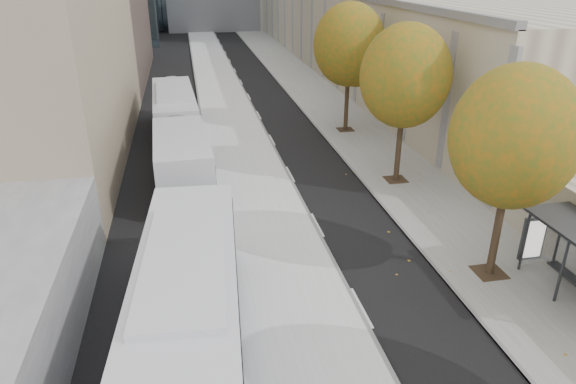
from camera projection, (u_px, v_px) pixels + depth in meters
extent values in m
cube|color=silver|center=(230.00, 119.00, 37.20)|extent=(4.25, 150.00, 0.15)
cube|color=gray|center=(336.00, 114.00, 38.63)|extent=(4.75, 150.00, 0.08)
cube|color=gray|center=(361.00, 19.00, 64.99)|extent=(18.00, 92.00, 8.00)
cylinder|color=black|center=(496.00, 234.00, 18.15)|extent=(0.28, 0.28, 3.24)
sphere|color=#305819|center=(515.00, 137.00, 16.70)|extent=(4.20, 4.20, 4.20)
cylinder|color=black|center=(398.00, 149.00, 26.18)|extent=(0.28, 0.28, 3.38)
sphere|color=#305819|center=(405.00, 76.00, 24.67)|extent=(4.40, 4.40, 4.40)
cylinder|color=black|center=(347.00, 104.00, 34.22)|extent=(0.28, 0.28, 3.51)
sphere|color=#305819|center=(349.00, 45.00, 32.64)|extent=(4.60, 4.60, 4.60)
cube|color=silver|center=(178.00, 132.00, 29.79)|extent=(3.32, 17.71, 2.94)
cube|color=black|center=(177.00, 123.00, 29.57)|extent=(3.35, 17.01, 1.02)
cube|color=#00683D|center=(178.00, 200.00, 22.07)|extent=(1.86, 0.14, 1.14)
imported|color=silver|center=(173.00, 83.00, 45.87)|extent=(1.94, 3.74, 1.22)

